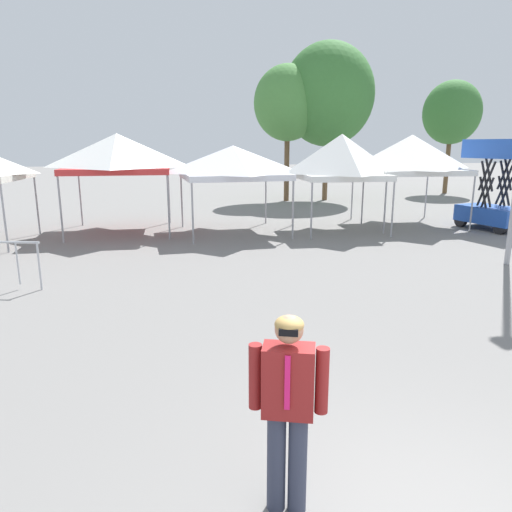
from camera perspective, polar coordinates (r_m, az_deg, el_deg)
name	(u,v)px	position (r m, az deg, el deg)	size (l,w,h in m)	color
canopy_tent_behind_right	(118,153)	(17.43, -16.46, 11.89)	(3.61, 3.61, 3.46)	#9E9EA3
canopy_tent_left_of_center	(233,162)	(16.62, -2.81, 11.33)	(3.68, 3.68, 3.05)	#9E9EA3
canopy_tent_behind_left	(341,157)	(17.19, 10.33, 11.78)	(3.10, 3.10, 3.45)	#9E9EA3
canopy_tent_center	(411,154)	(19.19, 18.33, 11.64)	(3.63, 3.63, 3.44)	#9E9EA3
scissor_lift	(494,201)	(19.50, 26.90, 5.95)	(1.91, 2.57, 3.26)	black
person_foreground	(288,401)	(4.03, 3.90, -17.21)	(0.62, 0.36, 1.78)	#33384C
tree_behind_tents_center	(288,103)	(26.46, 3.87, 18.02)	(3.63, 3.63, 7.24)	brown
tree_behind_tents_right	(452,113)	(32.89, 22.70, 15.77)	(3.52, 3.52, 6.96)	brown
tree_behind_tents_left	(328,95)	(27.15, 8.74, 18.79)	(4.98, 4.98, 8.45)	brown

